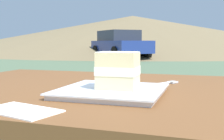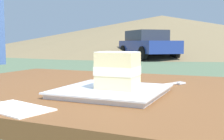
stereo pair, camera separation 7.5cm
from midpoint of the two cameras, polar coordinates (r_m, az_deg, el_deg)
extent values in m
cube|color=brown|center=(0.84, 5.28, -5.22)|extent=(1.47, 0.81, 0.04)
cube|color=white|center=(0.76, -2.84, -4.37)|extent=(0.25, 0.25, 0.01)
cube|color=white|center=(0.76, -2.84, -3.78)|extent=(0.27, 0.27, 0.00)
cube|color=beige|center=(0.75, -1.71, -2.37)|extent=(0.10, 0.07, 0.04)
cube|color=white|center=(0.74, -1.72, -0.14)|extent=(0.10, 0.08, 0.02)
sphere|color=red|center=(0.77, -1.05, 0.38)|extent=(0.02, 0.02, 0.02)
sphere|color=red|center=(0.77, 0.97, 0.05)|extent=(0.01, 0.01, 0.01)
sphere|color=red|center=(0.79, -3.18, -0.03)|extent=(0.02, 0.02, 0.02)
sphere|color=red|center=(0.78, -2.42, -0.11)|extent=(0.02, 0.02, 0.02)
cube|color=beige|center=(0.74, -1.72, 2.11)|extent=(0.10, 0.07, 0.04)
cube|color=white|center=(0.74, -1.73, 3.56)|extent=(0.10, 0.07, 0.00)
cylinder|color=silver|center=(0.90, 6.39, -2.91)|extent=(0.08, 0.13, 0.01)
cube|color=silver|center=(0.97, 9.72, -2.39)|extent=(0.04, 0.04, 0.01)
cube|color=white|center=(0.62, -20.88, -7.52)|extent=(0.17, 0.12, 0.00)
cube|color=navy|center=(14.84, 1.43, 4.64)|extent=(3.97, 4.23, 0.60)
cube|color=#2D333D|center=(15.03, 1.11, 6.79)|extent=(2.64, 2.73, 0.53)
cylinder|color=black|center=(14.04, 6.69, 3.33)|extent=(0.61, 0.66, 0.68)
cylinder|color=black|center=(13.31, 0.53, 3.25)|extent=(0.61, 0.66, 0.68)
cylinder|color=black|center=(16.38, 2.15, 3.69)|extent=(0.61, 0.66, 0.68)
cylinder|color=black|center=(15.76, -3.27, 3.61)|extent=(0.61, 0.66, 0.68)
cone|color=olive|center=(33.06, 4.00, 7.34)|extent=(40.09, 40.09, 3.79)
camera|label=1|loc=(0.04, -92.86, -0.28)|focal=46.36mm
camera|label=2|loc=(0.04, 87.14, 0.28)|focal=46.36mm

